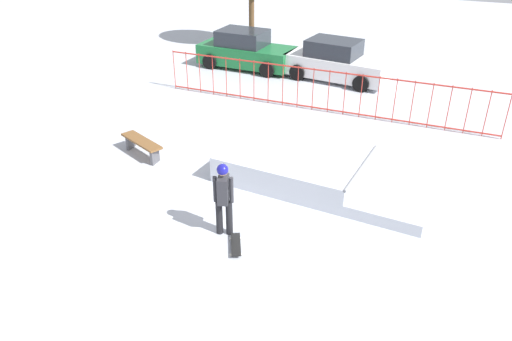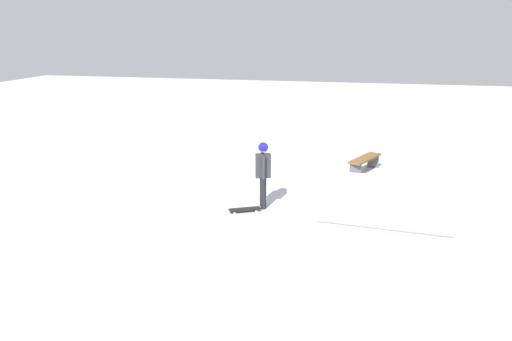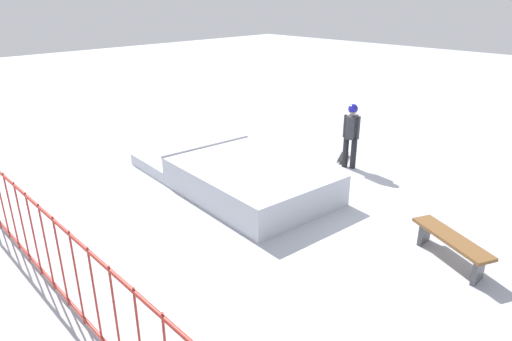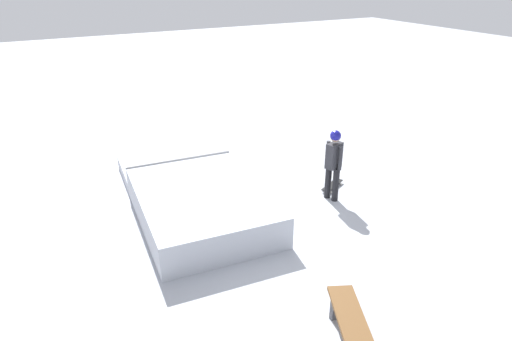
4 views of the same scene
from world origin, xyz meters
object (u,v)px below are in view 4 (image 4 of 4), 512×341
(skateboard, at_px, (332,185))
(skate_ramp, at_px, (195,197))
(park_bench, at_px, (352,329))
(skater, at_px, (334,160))

(skateboard, bearing_deg, skate_ramp, 143.79)
(skate_ramp, bearing_deg, park_bench, -169.34)
(skateboard, xyz_separation_m, park_bench, (-4.28, 2.91, 0.28))
(skater, relative_size, park_bench, 1.06)
(skate_ramp, relative_size, skater, 3.25)
(skate_ramp, distance_m, park_bench, 4.91)
(skater, xyz_separation_m, park_bench, (-3.84, 2.53, -0.65))
(skate_ramp, bearing_deg, skater, -104.21)
(skater, xyz_separation_m, skateboard, (0.44, -0.38, -0.93))
(park_bench, bearing_deg, skate_ramp, 5.75)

